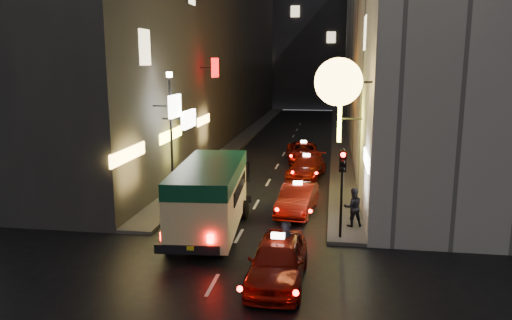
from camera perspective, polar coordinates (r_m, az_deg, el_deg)
The scene contains 14 objects.
building_left at distance 45.71m, azimuth -6.04°, elevation 13.88°, with size 7.46×52.20×18.00m.
building_right at distance 44.44m, azimuth 14.94°, elevation 13.65°, with size 8.15×52.00×18.00m.
building_far at distance 76.37m, azimuth 6.32°, elevation 14.34°, with size 30.00×10.00×22.00m, color #302F34.
sidewalk_left at distance 45.39m, azimuth -1.22°, elevation 2.66°, with size 1.50×52.00×0.15m, color #474542.
sidewalk_right at distance 44.71m, azimuth 9.58°, elevation 2.37°, with size 1.50×52.00×0.15m, color #474542.
minibus at distance 20.07m, azimuth -5.29°, elevation -3.48°, with size 2.85×6.81×2.86m.
taxi_near at distance 15.98m, azimuth 2.50°, elevation -11.00°, with size 2.26×5.39×1.88m.
taxi_second at distance 22.99m, azimuth 4.77°, elevation -4.18°, with size 2.53×5.12×1.74m.
taxi_third at distance 29.98m, azimuth 5.79°, elevation -0.60°, with size 2.69×4.97×1.67m.
taxi_far at distance 34.70m, azimuth 5.45°, elevation 1.08°, with size 2.60×5.06×1.71m.
pedestrian_crossing at distance 16.45m, azimuth 3.59°, elevation -9.66°, with size 0.68×0.44×2.07m, color black.
pedestrian_sidewalk at distance 21.03m, azimuth 11.03°, elevation -5.03°, with size 0.70×0.44×1.85m, color black.
traffic_light at distance 19.13m, azimuth 9.84°, elevation -1.63°, with size 0.26×0.43×3.50m.
lamp_post at distance 24.66m, azimuth -9.69°, elevation 3.72°, with size 0.28×0.28×6.22m.
Camera 1 is at (3.59, -10.18, 6.93)m, focal length 35.00 mm.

